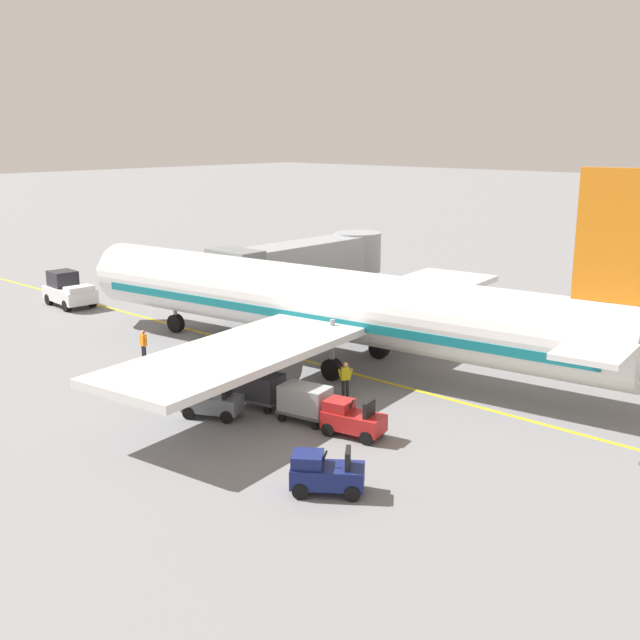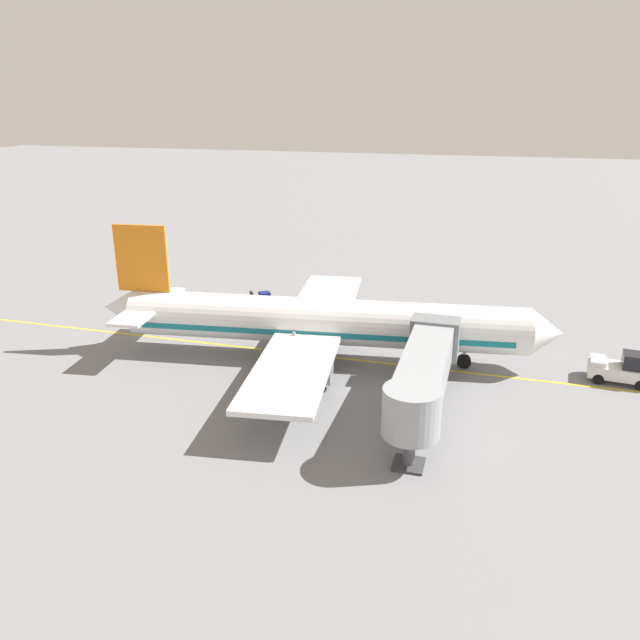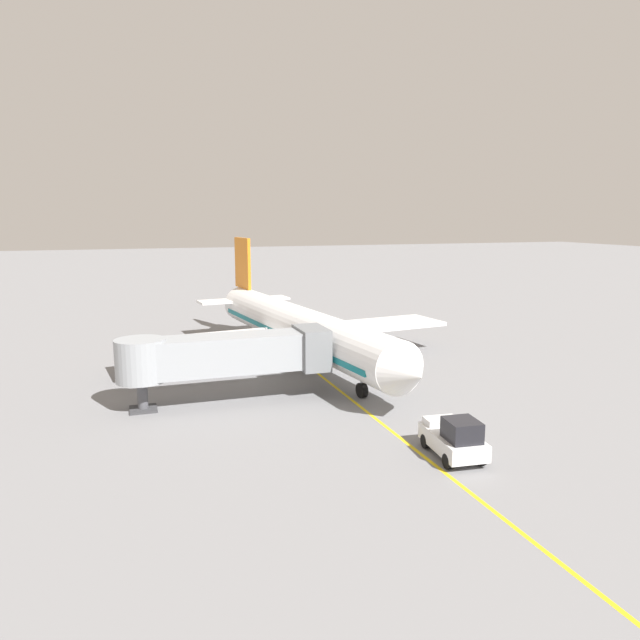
{
  "view_description": "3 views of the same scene",
  "coord_description": "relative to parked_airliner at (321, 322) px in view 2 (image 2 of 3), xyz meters",
  "views": [
    {
      "loc": [
        -28.7,
        -25.73,
        12.01
      ],
      "look_at": [
        -0.51,
        -0.25,
        2.61
      ],
      "focal_mm": 42.68,
      "sensor_mm": 36.0,
      "label": 1
    },
    {
      "loc": [
        45.44,
        12.97,
        20.11
      ],
      "look_at": [
        2.18,
        0.45,
        3.98
      ],
      "focal_mm": 34.74,
      "sensor_mm": 36.0,
      "label": 2
    },
    {
      "loc": [
        15.18,
        49.39,
        12.95
      ],
      "look_at": [
        -1.12,
        1.36,
        4.01
      ],
      "focal_mm": 33.19,
      "sensor_mm": 36.0,
      "label": 3
    }
  ],
  "objects": [
    {
      "name": "baggage_cart_front",
      "position": [
        -7.14,
        -2.11,
        -2.24
      ],
      "size": [
        1.68,
        2.98,
        1.58
      ],
      "color": "#4C4C51",
      "rests_on": "ground"
    },
    {
      "name": "pushback_tractor",
      "position": [
        -2.04,
        22.91,
        -2.09
      ],
      "size": [
        2.6,
        4.58,
        2.4
      ],
      "color": "silver",
      "rests_on": "ground"
    },
    {
      "name": "ground_plane",
      "position": [
        -0.55,
        -0.04,
        -3.19
      ],
      "size": [
        400.0,
        400.0,
        0.0
      ],
      "primitive_type": "plane",
      "color": "slate"
    },
    {
      "name": "ground_crew_wing_walker",
      "position": [
        -6.4,
        7.72,
        -2.23
      ],
      "size": [
        0.28,
        0.73,
        1.69
      ],
      "color": "#232328",
      "rests_on": "ground"
    },
    {
      "name": "baggage_tug_trailing",
      "position": [
        -11.42,
        -9.87,
        -2.47
      ],
      "size": [
        2.45,
        2.72,
        1.62
      ],
      "color": "navy",
      "rests_on": "ground"
    },
    {
      "name": "ground_crew_marshaller",
      "position": [
        -4.18,
        -1.36,
        -2.23
      ],
      "size": [
        0.72,
        0.34,
        1.69
      ],
      "color": "#232328",
      "rests_on": "ground"
    },
    {
      "name": "baggage_cart_second_in_train",
      "position": [
        -7.05,
        -4.84,
        -2.24
      ],
      "size": [
        1.68,
        2.98,
        1.58
      ],
      "color": "#4C4C51",
      "rests_on": "ground"
    },
    {
      "name": "baggage_tug_lead",
      "position": [
        -6.92,
        -7.31,
        -2.47
      ],
      "size": [
        1.71,
        2.69,
        1.62
      ],
      "color": "#B21E1E",
      "rests_on": "ground"
    },
    {
      "name": "jet_bridge",
      "position": [
        7.94,
        9.26,
        0.27
      ],
      "size": [
        14.65,
        3.5,
        4.98
      ],
      "color": "#93999E",
      "rests_on": "ground"
    },
    {
      "name": "parked_airliner",
      "position": [
        0.0,
        0.0,
        0.0
      ],
      "size": [
        30.42,
        37.33,
        10.63
      ],
      "color": "white",
      "rests_on": "ground"
    },
    {
      "name": "ground_crew_loader",
      "position": [
        -3.56,
        -4.13,
        -2.23
      ],
      "size": [
        0.65,
        0.48,
        1.69
      ],
      "color": "#232328",
      "rests_on": "ground"
    },
    {
      "name": "baggage_tug_spare",
      "position": [
        -9.38,
        -1.41,
        -2.47
      ],
      "size": [
        2.19,
        2.77,
        1.62
      ],
      "color": "slate",
      "rests_on": "ground"
    },
    {
      "name": "gate_lead_in_line",
      "position": [
        -0.55,
        -0.04,
        -3.18
      ],
      "size": [
        0.24,
        80.0,
        0.01
      ],
      "primitive_type": "cube",
      "color": "gold",
      "rests_on": "ground"
    }
  ]
}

